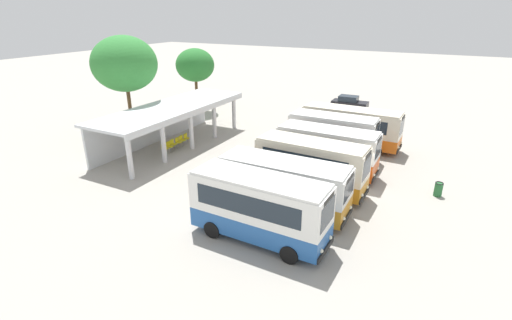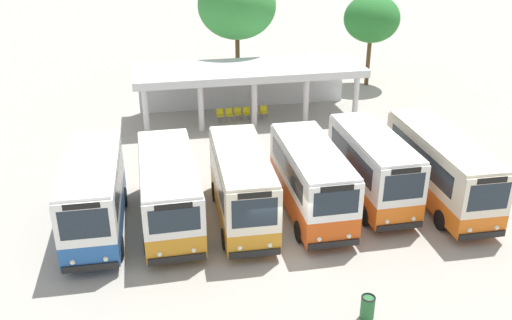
# 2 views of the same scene
# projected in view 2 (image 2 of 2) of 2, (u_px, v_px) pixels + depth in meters

# --- Properties ---
(ground_plane) EXTENTS (180.00, 180.00, 0.00)m
(ground_plane) POSITION_uv_depth(u_px,v_px,m) (277.00, 252.00, 22.76)
(ground_plane) COLOR #A39E93
(city_bus_nearest_orange) EXTENTS (2.42, 7.01, 3.38)m
(city_bus_nearest_orange) POSITION_uv_depth(u_px,v_px,m) (94.00, 193.00, 23.40)
(city_bus_nearest_orange) COLOR black
(city_bus_nearest_orange) RESTS_ON ground
(city_bus_second_in_row) EXTENTS (2.52, 7.43, 3.06)m
(city_bus_second_in_row) POSITION_uv_depth(u_px,v_px,m) (169.00, 189.00, 24.15)
(city_bus_second_in_row) COLOR black
(city_bus_second_in_row) RESTS_ON ground
(city_bus_middle_cream) EXTENTS (2.43, 6.99, 3.31)m
(city_bus_middle_cream) POSITION_uv_depth(u_px,v_px,m) (242.00, 184.00, 24.25)
(city_bus_middle_cream) COLOR black
(city_bus_middle_cream) RESTS_ON ground
(city_bus_fourth_amber) EXTENTS (2.40, 6.91, 3.26)m
(city_bus_fourth_amber) POSITION_uv_depth(u_px,v_px,m) (311.00, 178.00, 24.82)
(city_bus_fourth_amber) COLOR black
(city_bus_fourth_amber) RESTS_ON ground
(city_bus_fifth_blue) EXTENTS (2.32, 6.64, 3.35)m
(city_bus_fifth_blue) POSITION_uv_depth(u_px,v_px,m) (372.00, 166.00, 25.90)
(city_bus_fifth_blue) COLOR black
(city_bus_fifth_blue) RESTS_ON ground
(city_bus_far_end_green) EXTENTS (2.42, 8.10, 3.27)m
(city_bus_far_end_green) POSITION_uv_depth(u_px,v_px,m) (441.00, 166.00, 25.95)
(city_bus_far_end_green) COLOR black
(city_bus_far_end_green) RESTS_ON ground
(terminal_canopy) EXTENTS (14.79, 4.75, 3.40)m
(terminal_canopy) POSITION_uv_depth(u_px,v_px,m) (247.00, 77.00, 36.67)
(terminal_canopy) COLOR silver
(terminal_canopy) RESTS_ON ground
(waiting_chair_end_by_column) EXTENTS (0.44, 0.44, 0.86)m
(waiting_chair_end_by_column) POSITION_uv_depth(u_px,v_px,m) (220.00, 114.00, 36.13)
(waiting_chair_end_by_column) COLOR slate
(waiting_chair_end_by_column) RESTS_ON ground
(waiting_chair_second_from_end) EXTENTS (0.44, 0.44, 0.86)m
(waiting_chair_second_from_end) POSITION_uv_depth(u_px,v_px,m) (229.00, 114.00, 36.21)
(waiting_chair_second_from_end) COLOR slate
(waiting_chair_second_from_end) RESTS_ON ground
(waiting_chair_middle_seat) EXTENTS (0.44, 0.44, 0.86)m
(waiting_chair_middle_seat) POSITION_uv_depth(u_px,v_px,m) (238.00, 113.00, 36.41)
(waiting_chair_middle_seat) COLOR slate
(waiting_chair_middle_seat) RESTS_ON ground
(waiting_chair_fourth_seat) EXTENTS (0.44, 0.44, 0.86)m
(waiting_chair_fourth_seat) POSITION_uv_depth(u_px,v_px,m) (247.00, 112.00, 36.46)
(waiting_chair_fourth_seat) COLOR slate
(waiting_chair_fourth_seat) RESTS_ON ground
(waiting_chair_fifth_seat) EXTENTS (0.44, 0.44, 0.86)m
(waiting_chair_fifth_seat) POSITION_uv_depth(u_px,v_px,m) (255.00, 111.00, 36.61)
(waiting_chair_fifth_seat) COLOR slate
(waiting_chair_fifth_seat) RESTS_ON ground
(waiting_chair_far_end_seat) EXTENTS (0.44, 0.44, 0.86)m
(waiting_chair_far_end_seat) POSITION_uv_depth(u_px,v_px,m) (264.00, 111.00, 36.71)
(waiting_chair_far_end_seat) COLOR slate
(waiting_chair_far_end_seat) RESTS_ON ground
(roadside_tree_behind_canopy) EXTENTS (5.50, 5.50, 8.82)m
(roadside_tree_behind_canopy) POSITION_uv_depth(u_px,v_px,m) (237.00, 6.00, 38.89)
(roadside_tree_behind_canopy) COLOR brown
(roadside_tree_behind_canopy) RESTS_ON ground
(roadside_tree_east_of_canopy) EXTENTS (4.19, 4.19, 6.93)m
(roadside_tree_east_of_canopy) POSITION_uv_depth(u_px,v_px,m) (372.00, 19.00, 41.63)
(roadside_tree_east_of_canopy) COLOR brown
(roadside_tree_east_of_canopy) RESTS_ON ground
(litter_bin_apron) EXTENTS (0.49, 0.49, 0.90)m
(litter_bin_apron) POSITION_uv_depth(u_px,v_px,m) (368.00, 307.00, 18.93)
(litter_bin_apron) COLOR #266633
(litter_bin_apron) RESTS_ON ground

